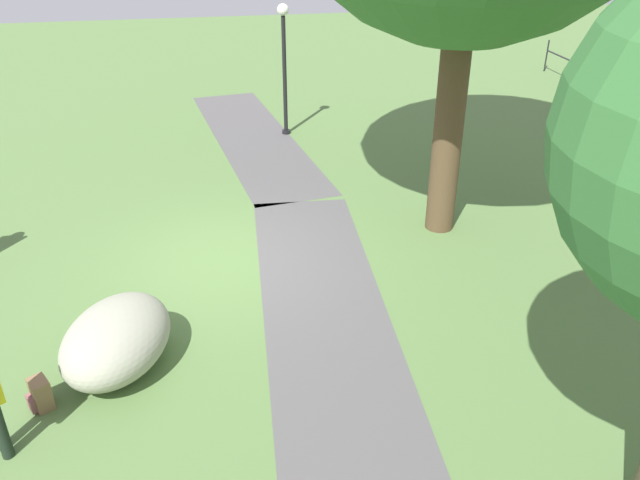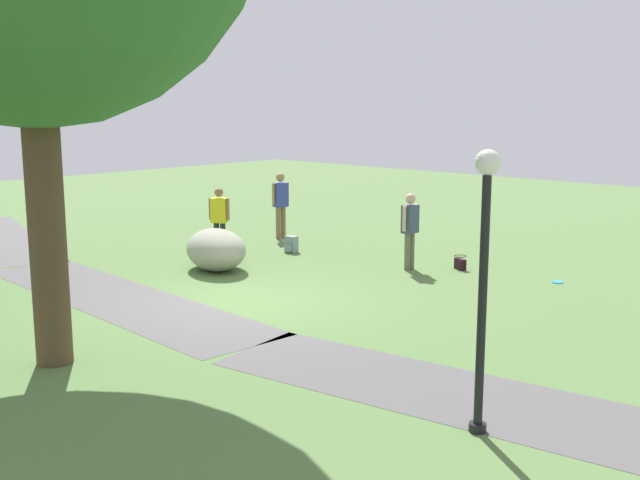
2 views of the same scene
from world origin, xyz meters
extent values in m
plane|color=#56763F|center=(0.00, 0.00, 0.00)|extent=(48.00, 48.00, 0.00)
cube|color=#545151|center=(-6.04, 0.96, 0.00)|extent=(8.18, 2.95, 0.01)
cube|color=#545151|center=(1.91, 1.30, 0.00)|extent=(8.09, 2.29, 0.01)
cylinder|color=#503D27|center=(-0.53, 3.91, 2.13)|extent=(0.51, 0.51, 4.25)
cylinder|color=black|center=(-6.20, 1.81, 0.05)|extent=(0.20, 0.20, 0.10)
cylinder|color=black|center=(-6.20, 1.81, 1.45)|extent=(0.10, 0.10, 2.91)
sphere|color=white|center=(-6.20, 1.81, 3.05)|extent=(0.28, 0.28, 0.28)
ellipsoid|color=#9D9D89|center=(2.52, -1.56, 0.45)|extent=(2.12, 1.84, 0.91)
cylinder|color=#636446|center=(-0.56, -4.40, 0.41)|extent=(0.13, 0.13, 0.82)
cylinder|color=#636446|center=(-0.55, -4.56, 0.41)|extent=(0.13, 0.13, 0.82)
cube|color=#3D485E|center=(-0.56, -4.48, 1.12)|extent=(0.25, 0.37, 0.61)
cylinder|color=#D9B290|center=(-0.56, -4.26, 1.16)|extent=(0.08, 0.08, 0.55)
cylinder|color=#D9B290|center=(-0.55, -4.70, 1.16)|extent=(0.08, 0.08, 0.55)
sphere|color=#D9B290|center=(-0.56, -4.48, 1.57)|extent=(0.22, 0.22, 0.22)
cylinder|color=#7D6448|center=(4.28, -5.33, 0.43)|extent=(0.13, 0.13, 0.85)
cylinder|color=#7D6448|center=(4.31, -5.17, 0.43)|extent=(0.13, 0.13, 0.85)
cube|color=#38439D|center=(4.29, -5.25, 1.17)|extent=(0.30, 0.40, 0.64)
cylinder|color=#9F7F53|center=(4.25, -5.47, 1.21)|extent=(0.08, 0.08, 0.57)
cylinder|color=#9F7F53|center=(4.34, -5.04, 1.21)|extent=(0.08, 0.08, 0.57)
sphere|color=#9F7F53|center=(4.29, -5.25, 1.64)|extent=(0.23, 0.23, 0.23)
cylinder|color=black|center=(3.70, -2.75, 0.39)|extent=(0.13, 0.13, 0.78)
cylinder|color=black|center=(3.84, -2.67, 0.39)|extent=(0.13, 0.13, 0.78)
cube|color=yellow|center=(3.77, -2.71, 1.08)|extent=(0.43, 0.39, 0.59)
cylinder|color=#8A6A49|center=(3.58, -2.82, 1.11)|extent=(0.08, 0.08, 0.52)
cylinder|color=#8A6A49|center=(3.96, -2.60, 1.11)|extent=(0.08, 0.08, 0.52)
sphere|color=#8A6A49|center=(3.77, -2.71, 1.51)|extent=(0.21, 0.21, 0.21)
cube|color=black|center=(-1.37, -5.25, 0.12)|extent=(0.34, 0.24, 0.24)
torus|color=black|center=(-1.37, -5.25, 0.30)|extent=(0.36, 0.36, 0.02)
cube|color=olive|center=(3.09, -2.43, 0.20)|extent=(0.34, 0.31, 0.40)
cube|color=#885353|center=(3.16, -2.54, 0.12)|extent=(0.20, 0.15, 0.18)
cube|color=gray|center=(2.72, -4.09, 0.20)|extent=(0.30, 0.23, 0.40)
cube|color=gray|center=(2.71, -3.96, 0.12)|extent=(0.20, 0.08, 0.18)
cylinder|color=#249AD2|center=(-3.51, -5.56, 0.01)|extent=(0.23, 0.23, 0.02)
camera|label=1|loc=(9.43, -0.19, 5.51)|focal=35.83mm
camera|label=2|loc=(-10.57, 9.10, 3.73)|focal=43.85mm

